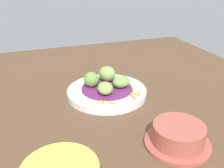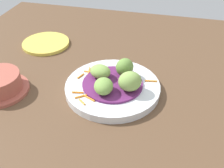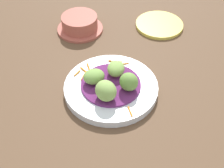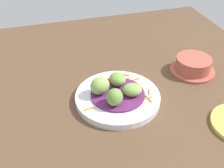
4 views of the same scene
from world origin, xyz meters
The scene contains 9 objects.
table_surface centered at (0.00, 0.00, 1.00)cm, with size 110.00×110.00×2.00cm, color brown.
main_plate centered at (-2.28, 0.49, 2.97)cm, with size 23.62×23.62×1.93cm, color silver.
cabbage_bed centered at (-2.28, 0.49, 4.21)cm, with size 15.00×15.00×0.56cm, color #60235B.
carrot_garnish centered at (-0.65, -4.43, 4.13)cm, with size 14.79×20.03×0.40cm.
guac_scoop_left centered at (-0.63, 4.56, 6.88)cm, with size 4.83×5.53×4.78cm, color #84A851.
guac_scoop_center centered at (-6.36, 2.14, 6.81)cm, with size 4.63×4.26×4.63cm, color olive.
guac_scoop_right centered at (-3.93, -3.59, 6.17)cm, with size 5.33×4.36×3.34cm, color #84A851.
guac_scoop_back centered at (1.79, -1.16, 6.23)cm, with size 4.48×5.32×3.47cm, color #759E47.
terracotta_bowl centered at (4.66, -27.31, 4.26)cm, with size 14.23×14.23×4.92cm.
Camera 1 is at (-23.30, -64.03, 36.86)cm, focal length 40.33 mm.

